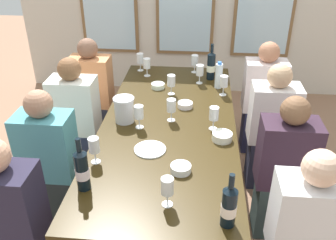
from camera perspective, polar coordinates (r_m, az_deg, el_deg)
name	(u,v)px	position (r m, az deg, el deg)	size (l,w,h in m)	color
ground_plane	(168,199)	(3.13, 0.08, -12.28)	(12.00, 12.00, 0.00)	#8D664C
dining_table	(169,131)	(2.73, 0.09, -1.71)	(0.98, 2.28, 0.74)	#30240C
white_plate_0	(150,149)	(2.39, -2.83, -4.61)	(0.21, 0.21, 0.01)	white
metal_pitcher	(124,110)	(2.69, -6.89, 1.61)	(0.16, 0.16, 0.19)	silver
wine_bottle_0	(82,170)	(2.06, -13.32, -7.59)	(0.08, 0.08, 0.33)	black
wine_bottle_1	(211,66)	(3.41, 6.76, 8.45)	(0.08, 0.08, 0.34)	black
wine_bottle_2	(229,206)	(1.83, 9.52, -13.16)	(0.08, 0.08, 0.31)	black
tasting_bowl_0	(181,168)	(2.19, 2.01, -7.59)	(0.13, 0.13, 0.04)	white
tasting_bowl_1	(222,137)	(2.51, 8.48, -2.57)	(0.14, 0.14, 0.05)	white
tasting_bowl_2	(185,105)	(2.91, 2.71, 2.39)	(0.12, 0.12, 0.04)	white
tasting_bowl_3	(158,86)	(3.24, -1.58, 5.39)	(0.12, 0.12, 0.04)	white
water_bottle	(219,76)	(3.24, 7.96, 6.89)	(0.06, 0.06, 0.24)	white
wine_glass_0	(224,82)	(3.10, 8.75, 5.93)	(0.07, 0.07, 0.17)	white
wine_glass_1	(214,114)	(2.58, 7.22, 0.93)	(0.07, 0.07, 0.17)	white
wine_glass_2	(200,71)	(3.31, 5.00, 7.64)	(0.07, 0.07, 0.17)	white
wine_glass_3	(195,60)	(3.55, 4.22, 9.29)	(0.07, 0.07, 0.17)	white
wine_glass_4	(140,59)	(3.60, -4.40, 9.49)	(0.07, 0.07, 0.17)	white
wine_glass_5	(167,187)	(1.91, -0.10, -10.52)	(0.07, 0.07, 0.17)	white
wine_glass_6	(171,82)	(3.08, 0.52, 6.05)	(0.07, 0.07, 0.17)	white
wine_glass_7	(147,64)	(3.46, -3.34, 8.78)	(0.07, 0.07, 0.17)	white
wine_glass_8	(139,113)	(2.59, -4.58, 1.17)	(0.07, 0.07, 0.17)	white
wine_glass_9	(94,146)	(2.26, -11.51, -4.06)	(0.07, 0.07, 0.17)	white
wine_glass_10	(171,106)	(2.67, 0.52, 2.22)	(0.07, 0.07, 0.17)	white
seated_person_0	(77,122)	(3.22, -14.09, -0.38)	(0.38, 0.24, 1.11)	#252C42
seated_person_1	(271,131)	(3.12, 15.82, -1.68)	(0.38, 0.24, 1.11)	#212334
seated_person_2	(12,226)	(2.35, -23.26, -15.04)	(0.38, 0.24, 1.11)	#293840
seated_person_3	(303,240)	(2.23, 20.36, -17.16)	(0.38, 0.24, 1.11)	#2A213C
seated_person_4	(50,165)	(2.75, -17.97, -6.72)	(0.38, 0.24, 1.11)	#272F2F
seated_person_5	(283,173)	(2.67, 17.60, -7.91)	(0.38, 0.24, 1.11)	#2A3A37
seated_person_6	(93,97)	(3.65, -11.68, 3.59)	(0.38, 0.24, 1.11)	#2D2F3E
seated_person_7	(262,101)	(3.60, 14.54, 2.83)	(0.38, 0.24, 1.11)	#222240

